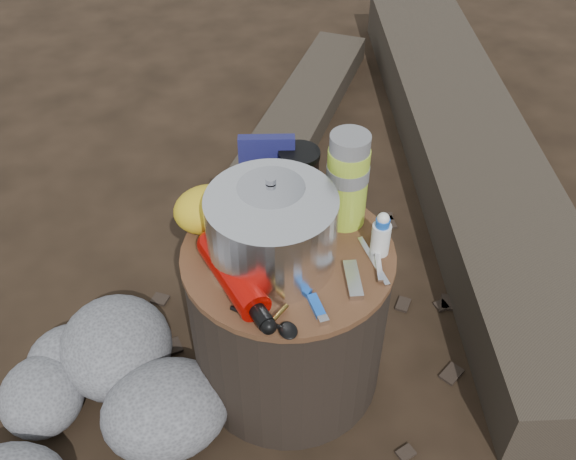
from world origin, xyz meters
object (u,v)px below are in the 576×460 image
object	(u,v)px
camping_pot	(272,215)
travel_mug	(299,176)
fuel_bottle	(233,275)
thermos	(347,181)
stump	(288,316)
log_main	(467,148)

from	to	relation	value
camping_pot	travel_mug	size ratio (longest dim) A/B	1.31
camping_pot	fuel_bottle	size ratio (longest dim) A/B	0.65
thermos	travel_mug	size ratio (longest dim) A/B	1.69
stump	thermos	world-z (taller)	thermos
thermos	travel_mug	bearing A→B (deg)	125.14
stump	travel_mug	world-z (taller)	travel_mug
camping_pot	thermos	bearing A→B (deg)	8.71
log_main	fuel_bottle	xyz separation A→B (m)	(-0.98, -0.65, 0.36)
log_main	thermos	xyz separation A→B (m)	(-0.70, -0.54, 0.43)
thermos	camping_pot	bearing A→B (deg)	-171.29
log_main	camping_pot	world-z (taller)	camping_pot
fuel_bottle	thermos	distance (m)	0.32
camping_pot	thermos	xyz separation A→B (m)	(0.18, 0.03, 0.02)
stump	travel_mug	xyz separation A→B (m)	(0.08, 0.16, 0.27)
thermos	log_main	bearing A→B (deg)	37.56
stump	fuel_bottle	world-z (taller)	fuel_bottle
log_main	travel_mug	world-z (taller)	travel_mug
camping_pot	travel_mug	xyz separation A→B (m)	(0.11, 0.13, -0.02)
thermos	travel_mug	xyz separation A→B (m)	(-0.07, 0.10, -0.05)
fuel_bottle	travel_mug	xyz separation A→B (m)	(0.21, 0.22, 0.03)
stump	log_main	world-z (taller)	stump
log_main	fuel_bottle	distance (m)	1.23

